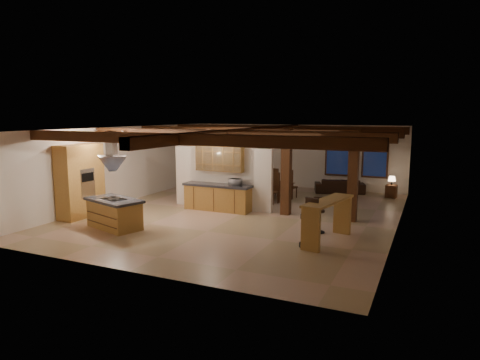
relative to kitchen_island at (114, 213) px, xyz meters
The scene contains 23 objects.
ground 4.28m from the kitchen_island, 50.70° to the left, with size 12.00×12.00×0.00m, color tan.
room_walls 4.46m from the kitchen_island, 50.70° to the left, with size 12.00×12.00×12.00m.
ceiling_beams 4.84m from the kitchen_island, 50.70° to the left, with size 10.00×12.00×0.28m.
timber_posts 6.57m from the kitchen_island, 36.14° to the left, with size 2.50×0.30×2.90m.
partition_wall 4.21m from the kitchen_island, 65.90° to the left, with size 3.80×0.18×2.20m, color white.
pantry_cabinet 2.22m from the kitchen_island, 160.49° to the left, with size 0.67×1.60×2.40m.
back_counter 3.81m from the kitchen_island, 63.50° to the left, with size 2.50×0.66×0.94m.
upper_display_cabinet 4.22m from the kitchen_island, 64.78° to the left, with size 1.80×0.36×0.95m.
range_hood 1.33m from the kitchen_island, 71.57° to the left, with size 1.10×1.10×1.40m.
back_windows 10.79m from the kitchen_island, 59.21° to the left, with size 2.70×0.07×1.70m.
framed_art 9.39m from the kitchen_island, 82.60° to the left, with size 0.65×0.05×0.85m.
recessed_cans 2.78m from the kitchen_island, 83.08° to the left, with size 3.16×2.46×0.03m.
kitchen_island is the anchor object (origin of this frame).
dining_table 6.63m from the kitchen_island, 67.41° to the left, with size 1.93×1.08×0.68m, color #401F10.
sofa 9.92m from the kitchen_island, 60.03° to the left, with size 2.09×0.82×0.61m, color black.
microwave 4.21m from the kitchen_island, 54.90° to the left, with size 0.42×0.28×0.23m, color #AFAFB4.
bar_counter 6.23m from the kitchen_island, 11.49° to the left, with size 0.98×2.24×1.14m.
side_table 11.00m from the kitchen_island, 49.83° to the left, with size 0.42×0.42×0.52m, color #3A1B0E.
table_lamp 11.00m from the kitchen_island, 49.83° to the left, with size 0.30×0.30×0.36m.
bar_stool_a 5.79m from the kitchen_island, ahead, with size 0.45×0.46×1.24m.
bar_stool_b 5.76m from the kitchen_island, ahead, with size 0.44×0.46×1.22m.
bar_stool_c 6.02m from the kitchen_island, 19.96° to the left, with size 0.37×0.38×1.01m.
dining_chairs 6.63m from the kitchen_island, 67.41° to the left, with size 2.17×2.17×1.18m.
Camera 1 is at (5.82, -13.07, 3.38)m, focal length 32.00 mm.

